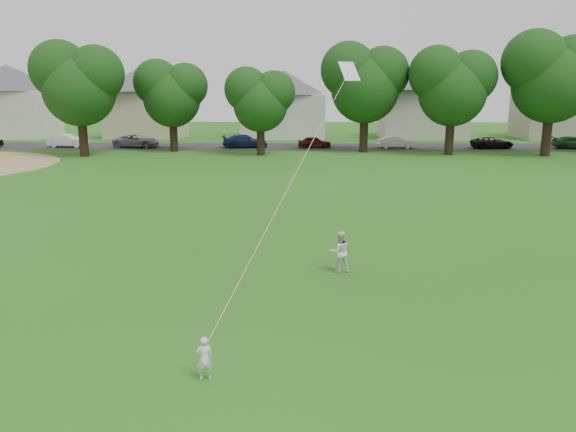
{
  "coord_description": "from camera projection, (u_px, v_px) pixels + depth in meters",
  "views": [
    {
      "loc": [
        2.11,
        -14.03,
        6.07
      ],
      "look_at": [
        1.73,
        2.0,
        2.3
      ],
      "focal_mm": 35.0,
      "sensor_mm": 36.0,
      "label": 1
    }
  ],
  "objects": [
    {
      "name": "tree_row",
      "position": [
        332.0,
        81.0,
        48.58
      ],
      "size": [
        81.27,
        9.88,
        10.89
      ],
      "color": "black",
      "rests_on": "ground"
    },
    {
      "name": "toddler",
      "position": [
        204.0,
        358.0,
        11.72
      ],
      "size": [
        0.4,
        0.32,
        0.97
      ],
      "primitive_type": "imported",
      "rotation": [
        0.0,
        0.0,
        3.41
      ],
      "color": "silver",
      "rests_on": "ground"
    },
    {
      "name": "street",
      "position": [
        280.0,
        147.0,
        55.96
      ],
      "size": [
        90.0,
        7.0,
        0.01
      ],
      "primitive_type": "cube",
      "color": "#2D2D30",
      "rests_on": "ground"
    },
    {
      "name": "parked_cars",
      "position": [
        264.0,
        142.0,
        54.89
      ],
      "size": [
        61.85,
        2.34,
        1.28
      ],
      "color": "black",
      "rests_on": "ground"
    },
    {
      "name": "ground",
      "position": [
        222.0,
        316.0,
        15.09
      ],
      "size": [
        160.0,
        160.0,
        0.0
      ],
      "primitive_type": "plane",
      "color": "#265613",
      "rests_on": "ground"
    },
    {
      "name": "house_row",
      "position": [
        294.0,
        92.0,
        64.49
      ],
      "size": [
        77.63,
        13.93,
        10.41
      ],
      "color": "silver",
      "rests_on": "ground"
    },
    {
      "name": "kite",
      "position": [
        298.0,
        169.0,
        16.55
      ],
      "size": [
        2.44,
        6.21,
        13.46
      ],
      "color": "white",
      "rests_on": "ground"
    },
    {
      "name": "older_boy",
      "position": [
        340.0,
        252.0,
        18.47
      ],
      "size": [
        0.78,
        0.67,
        1.4
      ],
      "primitive_type": "imported",
      "rotation": [
        0.0,
        0.0,
        3.37
      ],
      "color": "white",
      "rests_on": "ground"
    }
  ]
}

